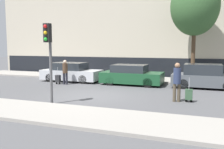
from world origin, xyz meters
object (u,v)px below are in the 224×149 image
at_px(parked_car_0, 71,72).
at_px(trolley_left, 58,79).
at_px(pedestrian_left, 65,71).
at_px(pedestrian_right, 177,80).
at_px(parked_car_2, 205,77).
at_px(parked_bicycle, 127,73).
at_px(bare_tree_near_crossing, 195,6).
at_px(trolley_right, 189,94).
at_px(parked_car_1, 131,75).
at_px(traffic_light, 49,47).

xyz_separation_m(parked_car_0, trolley_left, (-0.13, -1.56, -0.28)).
relative_size(pedestrian_left, pedestrian_right, 0.91).
relative_size(parked_car_0, parked_car_2, 1.09).
distance_m(parked_bicycle, bare_tree_near_crossing, 6.91).
relative_size(parked_car_2, pedestrian_right, 2.19).
xyz_separation_m(parked_car_0, bare_tree_near_crossing, (8.42, 2.39, 4.65)).
bearing_deg(parked_car_2, pedestrian_right, -104.79).
bearing_deg(pedestrian_left, trolley_right, -23.27).
bearing_deg(parked_car_0, bare_tree_near_crossing, 15.84).
height_order(parked_car_1, trolley_right, parked_car_1).
xyz_separation_m(trolley_left, bare_tree_near_crossing, (8.55, 3.95, 4.93)).
height_order(parked_car_2, pedestrian_left, pedestrian_left).
height_order(parked_car_1, parked_bicycle, parked_car_1).
distance_m(trolley_right, bare_tree_near_crossing, 8.27).
xyz_separation_m(pedestrian_left, trolley_left, (-0.55, -0.05, -0.57)).
distance_m(parked_car_0, pedestrian_left, 1.60).
relative_size(parked_car_2, pedestrian_left, 2.41).
distance_m(parked_car_1, pedestrian_left, 4.47).
bearing_deg(parked_bicycle, parked_car_2, -23.60).
distance_m(parked_car_0, trolley_left, 1.59).
height_order(pedestrian_left, traffic_light, traffic_light).
distance_m(pedestrian_left, traffic_light, 6.10).
height_order(pedestrian_left, trolley_left, pedestrian_left).
distance_m(parked_car_0, pedestrian_right, 9.13).
distance_m(trolley_right, traffic_light, 6.65).
bearing_deg(parked_car_2, parked_car_0, -178.64).
height_order(parked_car_0, pedestrian_right, pedestrian_right).
relative_size(parked_car_1, pedestrian_right, 2.24).
distance_m(parked_car_1, bare_tree_near_crossing, 6.48).
xyz_separation_m(parked_car_0, parked_car_1, (4.61, -0.01, -0.01)).
bearing_deg(pedestrian_right, traffic_light, 15.38).
bearing_deg(parked_car_1, parked_car_2, 2.90).
distance_m(parked_car_2, trolley_right, 4.53).
height_order(traffic_light, parked_bicycle, traffic_light).
bearing_deg(parked_bicycle, bare_tree_near_crossing, -4.00).
xyz_separation_m(parked_car_2, trolley_right, (-0.67, -4.47, -0.32)).
distance_m(parked_car_0, trolley_right, 9.56).
relative_size(pedestrian_right, bare_tree_near_crossing, 0.25).
height_order(pedestrian_left, parked_bicycle, pedestrian_left).
relative_size(parked_car_1, trolley_right, 3.56).
bearing_deg(pedestrian_right, trolley_right, 179.94).
bearing_deg(trolley_right, pedestrian_right, -169.43).
bearing_deg(parked_car_1, parked_car_0, 179.82).
relative_size(pedestrian_right, traffic_light, 0.51).
bearing_deg(trolley_right, parked_car_0, 153.59).
height_order(parked_car_0, parked_car_1, parked_car_0).
height_order(parked_car_1, bare_tree_near_crossing, bare_tree_near_crossing).
xyz_separation_m(parked_car_1, trolley_right, (3.95, -4.24, -0.27)).
bearing_deg(pedestrian_left, parked_bicycle, 49.62).
bearing_deg(trolley_left, parked_car_0, 85.15).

